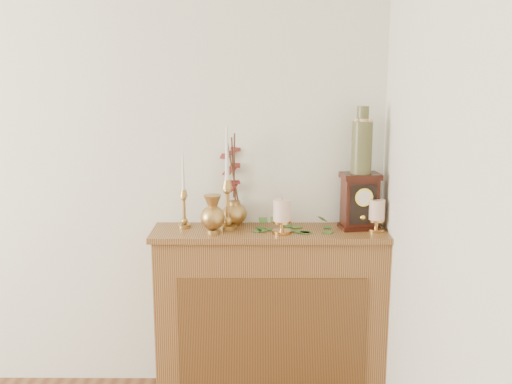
{
  "coord_description": "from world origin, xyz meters",
  "views": [
    {
      "loc": [
        1.34,
        -0.9,
        1.77
      ],
      "look_at": [
        1.32,
        2.05,
        1.14
      ],
      "focal_mm": 42.0,
      "sensor_mm": 36.0,
      "label": 1
    }
  ],
  "objects_px": {
    "candlestick_left": "(184,202)",
    "bud_vase": "(213,215)",
    "ginger_jar": "(232,183)",
    "ceramic_vase": "(362,144)",
    "candlestick_center": "(227,196)",
    "mantel_clock": "(360,202)"
  },
  "relations": [
    {
      "from": "ceramic_vase",
      "to": "bud_vase",
      "type": "bearing_deg",
      "value": -172.06
    },
    {
      "from": "candlestick_left",
      "to": "bud_vase",
      "type": "height_order",
      "value": "candlestick_left"
    },
    {
      "from": "candlestick_center",
      "to": "ceramic_vase",
      "type": "bearing_deg",
      "value": 1.9
    },
    {
      "from": "candlestick_center",
      "to": "candlestick_left",
      "type": "bearing_deg",
      "value": 170.86
    },
    {
      "from": "candlestick_center",
      "to": "ginger_jar",
      "type": "xyz_separation_m",
      "value": [
        0.02,
        0.11,
        0.05
      ]
    },
    {
      "from": "ginger_jar",
      "to": "ceramic_vase",
      "type": "bearing_deg",
      "value": -7.72
    },
    {
      "from": "candlestick_center",
      "to": "ginger_jar",
      "type": "bearing_deg",
      "value": 79.06
    },
    {
      "from": "ceramic_vase",
      "to": "candlestick_left",
      "type": "bearing_deg",
      "value": 179.11
    },
    {
      "from": "candlestick_left",
      "to": "bud_vase",
      "type": "xyz_separation_m",
      "value": [
        0.16,
        -0.12,
        -0.04
      ]
    },
    {
      "from": "candlestick_center",
      "to": "ginger_jar",
      "type": "relative_size",
      "value": 1.08
    },
    {
      "from": "candlestick_left",
      "to": "ceramic_vase",
      "type": "height_order",
      "value": "ceramic_vase"
    },
    {
      "from": "ginger_jar",
      "to": "ceramic_vase",
      "type": "relative_size",
      "value": 1.45
    },
    {
      "from": "candlestick_left",
      "to": "candlestick_center",
      "type": "height_order",
      "value": "candlestick_center"
    },
    {
      "from": "candlestick_center",
      "to": "ceramic_vase",
      "type": "height_order",
      "value": "ceramic_vase"
    },
    {
      "from": "bud_vase",
      "to": "ginger_jar",
      "type": "xyz_separation_m",
      "value": [
        0.09,
        0.2,
        0.12
      ]
    },
    {
      "from": "candlestick_left",
      "to": "bud_vase",
      "type": "distance_m",
      "value": 0.2
    },
    {
      "from": "ginger_jar",
      "to": "bud_vase",
      "type": "bearing_deg",
      "value": -115.26
    },
    {
      "from": "bud_vase",
      "to": "ginger_jar",
      "type": "distance_m",
      "value": 0.25
    },
    {
      "from": "mantel_clock",
      "to": "ceramic_vase",
      "type": "height_order",
      "value": "ceramic_vase"
    },
    {
      "from": "ceramic_vase",
      "to": "mantel_clock",
      "type": "bearing_deg",
      "value": -81.62
    },
    {
      "from": "candlestick_left",
      "to": "mantel_clock",
      "type": "distance_m",
      "value": 0.92
    },
    {
      "from": "bud_vase",
      "to": "ginger_jar",
      "type": "bearing_deg",
      "value": 64.74
    }
  ]
}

